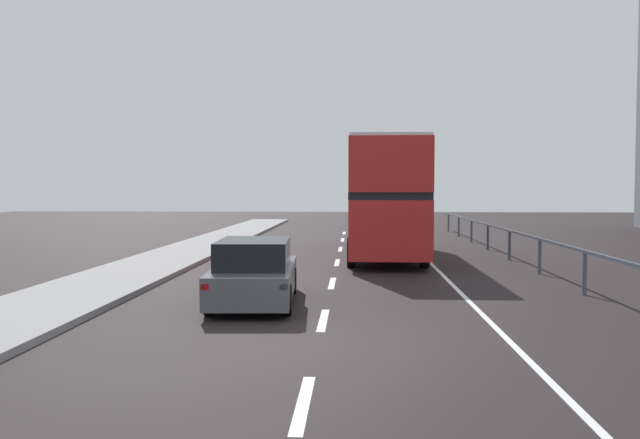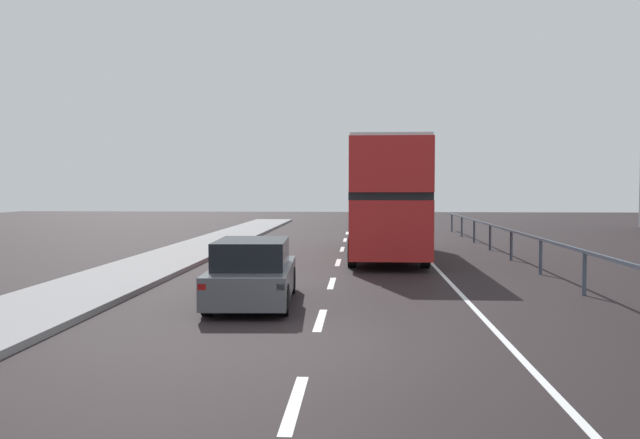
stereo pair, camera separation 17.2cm
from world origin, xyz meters
TOP-DOWN VIEW (x-y plane):
  - ground_plane at (0.00, 0.00)m, footprint 73.78×120.00m
  - lane_paint_markings at (2.05, 8.21)m, footprint 3.33×46.00m
  - bridge_side_railing at (6.10, 9.00)m, footprint 0.10×42.00m
  - double_decker_bus_red at (1.68, 14.04)m, footprint 2.65×10.43m
  - hatchback_car_near at (-1.60, 3.58)m, footprint 1.94×4.30m

SIDE VIEW (x-z plane):
  - ground_plane at x=0.00m, z-range -0.10..0.00m
  - lane_paint_markings at x=2.05m, z-range 0.00..0.01m
  - hatchback_car_near at x=-1.60m, z-range -0.03..1.40m
  - bridge_side_railing at x=6.10m, z-range 0.35..1.43m
  - double_decker_bus_red at x=1.68m, z-range 0.15..4.38m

